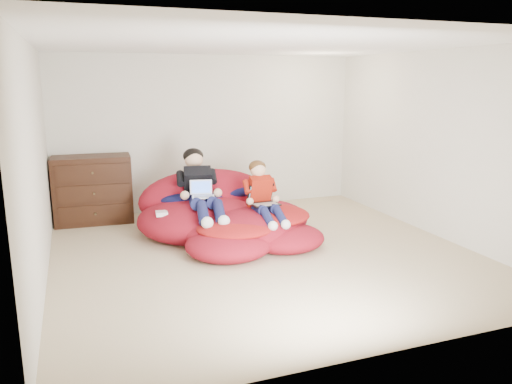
# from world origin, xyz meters

# --- Properties ---
(room_shell) EXTENTS (5.10, 5.10, 2.77)m
(room_shell) POSITION_xyz_m (0.00, 0.00, 0.22)
(room_shell) COLOR tan
(room_shell) RESTS_ON ground
(dresser) EXTENTS (1.15, 0.65, 1.01)m
(dresser) POSITION_xyz_m (-1.90, 2.20, 0.50)
(dresser) COLOR #331A0E
(dresser) RESTS_ON ground
(beanbag_pile) EXTENTS (2.36, 2.34, 0.92)m
(beanbag_pile) POSITION_xyz_m (-0.23, 0.90, 0.27)
(beanbag_pile) COLOR maroon
(beanbag_pile) RESTS_ON ground
(cream_pillow) EXTENTS (0.43, 0.28, 0.28)m
(cream_pillow) POSITION_xyz_m (-0.60, 1.72, 0.62)
(cream_pillow) COLOR beige
(cream_pillow) RESTS_ON beanbag_pile
(older_boy) EXTENTS (0.44, 1.33, 0.84)m
(older_boy) POSITION_xyz_m (-0.56, 0.97, 0.72)
(older_boy) COLOR black
(older_boy) RESTS_ON beanbag_pile
(younger_boy) EXTENTS (0.31, 0.95, 0.75)m
(younger_boy) POSITION_xyz_m (0.18, 0.51, 0.65)
(younger_boy) COLOR #A81F0E
(younger_boy) RESTS_ON beanbag_pile
(laptop_white) EXTENTS (0.33, 0.30, 0.22)m
(laptop_white) POSITION_xyz_m (-0.56, 0.84, 0.64)
(laptop_white) COLOR white
(laptop_white) RESTS_ON older_boy
(laptop_black) EXTENTS (0.38, 0.38, 0.25)m
(laptop_black) POSITION_xyz_m (0.18, 0.51, 0.57)
(laptop_black) COLOR black
(laptop_black) RESTS_ON younger_boy
(power_adapter) EXTENTS (0.16, 0.16, 0.05)m
(power_adapter) POSITION_xyz_m (-1.12, 0.77, 0.42)
(power_adapter) COLOR white
(power_adapter) RESTS_ON beanbag_pile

